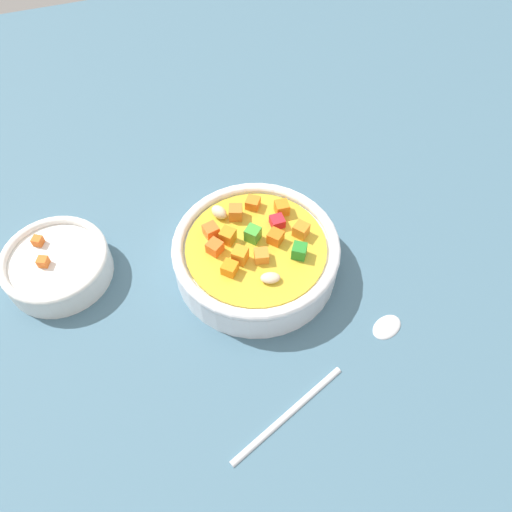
# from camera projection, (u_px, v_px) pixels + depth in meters

# --- Properties ---
(ground_plane) EXTENTS (1.40, 1.40, 0.02)m
(ground_plane) POSITION_uv_depth(u_px,v_px,m) (256.00, 272.00, 0.62)
(ground_plane) COLOR #42667A
(soup_bowl_main) EXTENTS (0.19, 0.19, 0.06)m
(soup_bowl_main) POSITION_uv_depth(u_px,v_px,m) (256.00, 254.00, 0.59)
(soup_bowl_main) COLOR white
(soup_bowl_main) RESTS_ON ground_plane
(spoon) EXTENTS (0.23, 0.11, 0.01)m
(spoon) POSITION_uv_depth(u_px,v_px,m) (344.00, 364.00, 0.54)
(spoon) COLOR silver
(spoon) RESTS_ON ground_plane
(side_bowl_small) EXTENTS (0.13, 0.13, 0.04)m
(side_bowl_small) POSITION_uv_depth(u_px,v_px,m) (57.00, 265.00, 0.59)
(side_bowl_small) COLOR white
(side_bowl_small) RESTS_ON ground_plane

